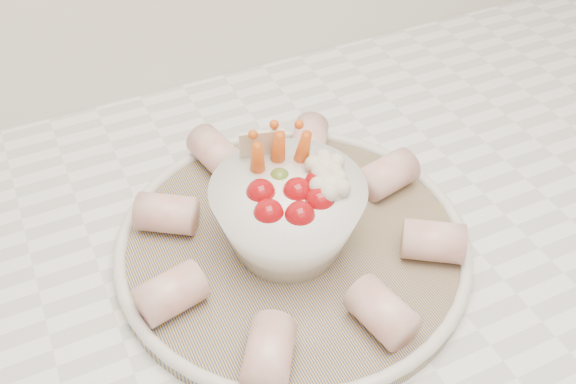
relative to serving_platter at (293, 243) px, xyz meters
name	(u,v)px	position (x,y,z in m)	size (l,w,h in m)	color
serving_platter	(293,243)	(0.00, 0.00, 0.00)	(0.34, 0.34, 0.02)	navy
veggie_bowl	(289,213)	(-0.01, 0.00, 0.05)	(0.14, 0.14, 0.11)	white
cured_meat_rolls	(292,227)	(0.00, 0.00, 0.02)	(0.31, 0.32, 0.04)	#C25F58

